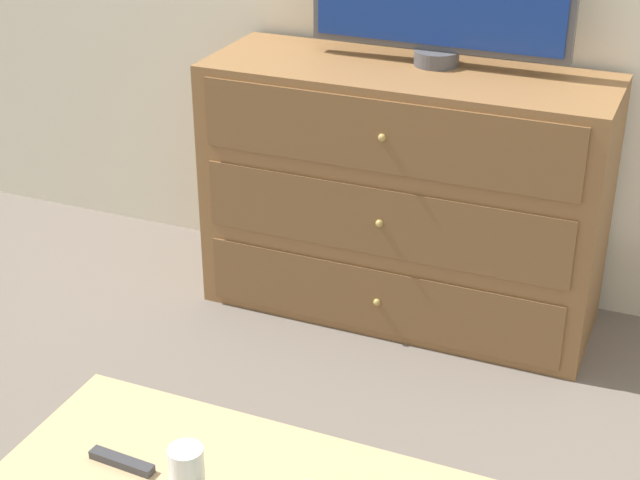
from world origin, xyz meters
TOP-DOWN VIEW (x-y plane):
  - ground_plane at (0.00, 0.00)m, footprint 12.00×12.00m
  - dresser at (-0.14, -0.26)m, footprint 1.28×0.47m
  - drink_cup at (-0.07, -1.79)m, footprint 0.07×0.07m
  - remote_control at (-0.24, -1.76)m, footprint 0.15×0.03m

SIDE VIEW (x-z plane):
  - ground_plane at x=0.00m, z-range 0.00..0.00m
  - dresser at x=-0.14m, z-range 0.00..0.84m
  - remote_control at x=-0.24m, z-range 0.43..0.44m
  - drink_cup at x=-0.07m, z-range 0.42..0.53m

